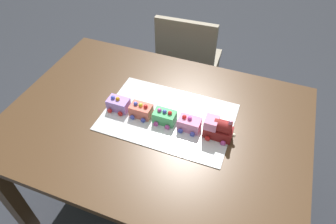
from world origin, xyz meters
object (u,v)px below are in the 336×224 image
Objects in this scene: cake_locomotive at (218,129)px; cake_car_flatbed_lavender at (118,105)px; chair at (188,63)px; cake_car_gondola_bubblegum at (189,124)px; cake_car_caboose_mint_green at (164,117)px; dining_table at (156,134)px; cake_car_tanker_coral at (141,111)px.

cake_car_flatbed_lavender is (0.48, 0.00, -0.02)m from cake_locomotive.
chair is 8.60× the size of cake_car_flatbed_lavender.
cake_car_gondola_bubblegum is 1.00× the size of cake_car_flatbed_lavender.
cake_car_caboose_mint_green is 0.24m from cake_car_flatbed_lavender.
cake_car_gondola_bubblegum is 1.00× the size of cake_car_caboose_mint_green.
dining_table is at bearing -1.57° from cake_car_gondola_bubblegum.
chair is 8.60× the size of cake_car_gondola_bubblegum.
cake_car_tanker_coral reaches higher than dining_table.
cake_car_gondola_bubblegum is at bearing 180.00° from cake_car_caboose_mint_green.
cake_car_caboose_mint_green is at bearing 96.99° from chair.
dining_table is 0.22m from cake_car_gondola_bubblegum.
chair is 8.60× the size of cake_car_tanker_coral.
cake_car_gondola_bubblegum is at bearing 180.00° from cake_car_tanker_coral.
dining_table is at bearing -5.38° from cake_car_caboose_mint_green.
cake_car_caboose_mint_green is at bearing 0.00° from cake_locomotive.
cake_car_tanker_coral is 0.12m from cake_car_flatbed_lavender.
chair is at bearing -72.44° from cake_car_gondola_bubblegum.
cake_locomotive is 0.25m from cake_car_caboose_mint_green.
cake_car_gondola_bubblegum is at bearing 0.00° from cake_locomotive.
cake_locomotive reaches higher than cake_car_flatbed_lavender.
cake_car_caboose_mint_green is (0.12, 0.00, 0.00)m from cake_car_gondola_bubblegum.
cake_locomotive is at bearing -180.00° from cake_car_tanker_coral.
cake_car_gondola_bubblegum and cake_car_caboose_mint_green have the same top height.
cake_locomotive is 0.37m from cake_car_tanker_coral.
cake_locomotive is at bearing -180.00° from cake_car_gondola_bubblegum.
chair is 0.89m from cake_car_tanker_coral.
cake_car_flatbed_lavender is at bearing 0.00° from cake_car_caboose_mint_green.
cake_locomotive reaches higher than dining_table.
cake_car_gondola_bubblegum is (-0.17, 0.00, 0.14)m from dining_table.
cake_car_caboose_mint_green reaches higher than dining_table.
cake_car_caboose_mint_green is (-0.05, 0.00, 0.14)m from dining_table.
cake_locomotive reaches higher than cake_car_tanker_coral.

